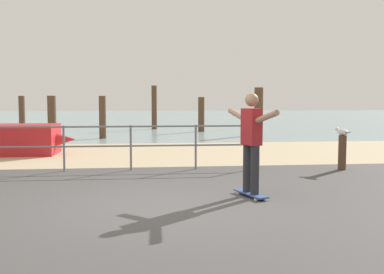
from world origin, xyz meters
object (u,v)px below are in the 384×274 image
(skateboard, at_px, (251,194))
(seagull, at_px, (342,132))
(bollard_short, at_px, (342,153))
(skateboarder, at_px, (251,137))

(skateboard, bearing_deg, seagull, 43.77)
(seagull, bearing_deg, bollard_short, -73.18)
(skateboarder, bearing_deg, seagull, 43.77)
(skateboard, relative_size, seagull, 1.72)
(bollard_short, bearing_deg, skateboard, -136.46)
(skateboarder, distance_m, bollard_short, 3.88)
(skateboarder, bearing_deg, skateboard, 26.57)
(skateboard, xyz_separation_m, bollard_short, (2.78, 2.64, 0.34))
(skateboarder, relative_size, bollard_short, 2.03)
(skateboarder, xyz_separation_m, bollard_short, (2.78, 2.64, -0.61))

